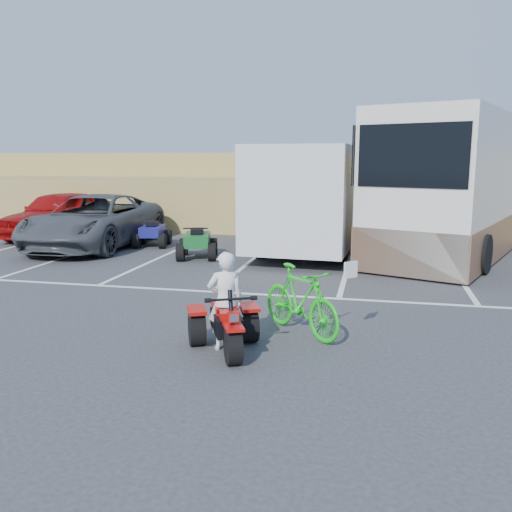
% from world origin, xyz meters
% --- Properties ---
extents(ground, '(100.00, 100.00, 0.00)m').
position_xyz_m(ground, '(0.00, 0.00, 0.00)').
color(ground, '#323234').
rests_on(ground, ground).
extents(parking_stripes, '(28.00, 5.16, 0.01)m').
position_xyz_m(parking_stripes, '(0.87, 4.07, 0.00)').
color(parking_stripes, white).
rests_on(parking_stripes, ground).
extents(grass_embankment, '(40.00, 8.50, 3.10)m').
position_xyz_m(grass_embankment, '(0.00, 15.48, 1.42)').
color(grass_embankment, olive).
rests_on(grass_embankment, ground).
extents(red_trike_atv, '(1.59, 1.77, 0.94)m').
position_xyz_m(red_trike_atv, '(1.30, -1.09, 0.00)').
color(red_trike_atv, '#B20E0A').
rests_on(red_trike_atv, ground).
extents(rider, '(0.64, 0.55, 1.49)m').
position_xyz_m(rider, '(1.24, -0.95, 0.74)').
color(rider, white).
rests_on(rider, ground).
extents(green_dirt_bike, '(1.72, 1.68, 1.13)m').
position_xyz_m(green_dirt_bike, '(2.23, 0.00, 0.56)').
color(green_dirt_bike, '#14BF19').
rests_on(green_dirt_bike, ground).
extents(grey_pickup, '(2.96, 6.13, 1.68)m').
position_xyz_m(grey_pickup, '(-5.51, 7.40, 0.84)').
color(grey_pickup, '#46494D').
rests_on(grey_pickup, ground).
extents(red_car, '(2.24, 5.03, 1.68)m').
position_xyz_m(red_car, '(-7.97, 9.26, 0.84)').
color(red_car, '#990808').
rests_on(red_car, ground).
extents(cargo_trailer, '(3.14, 6.99, 3.19)m').
position_xyz_m(cargo_trailer, '(1.44, 8.21, 1.73)').
color(cargo_trailer, silver).
rests_on(cargo_trailer, ground).
extents(rv_motorhome, '(6.65, 11.42, 4.01)m').
position_xyz_m(rv_motorhome, '(6.12, 9.74, 1.74)').
color(rv_motorhome, silver).
rests_on(rv_motorhome, ground).
extents(quad_atv_blue, '(1.29, 1.56, 0.90)m').
position_xyz_m(quad_atv_blue, '(-3.74, 7.90, 0.00)').
color(quad_atv_blue, navy).
rests_on(quad_atv_blue, ground).
extents(quad_atv_green, '(1.43, 1.70, 0.96)m').
position_xyz_m(quad_atv_green, '(-1.62, 6.19, 0.00)').
color(quad_atv_green, '#145922').
rests_on(quad_atv_green, ground).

